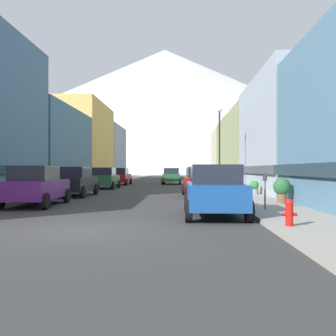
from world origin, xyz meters
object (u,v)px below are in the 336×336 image
Objects in this scene: car_left_0 at (36,186)px; car_left_2 at (105,178)px; fire_hydrant_near at (289,212)px; pedestrian_0 at (75,179)px; streetlamp_right at (219,136)px; car_left_1 at (75,181)px; potted_plant_0 at (282,189)px; parking_meter_near at (265,186)px; car_left_3 at (120,176)px; potted_plant_1 at (254,187)px; car_driving_0 at (172,176)px; car_right_0 at (214,190)px; car_right_1 at (200,182)px.

car_left_2 is (-0.00, 15.12, 0.00)m from car_left_0.
fire_hydrant_near is 24.49m from pedestrian_0.
fire_hydrant_near is 0.12× the size of streetlamp_right.
pedestrian_0 is (-11.70, 21.52, 0.33)m from fire_hydrant_near.
streetlamp_right is at bearing 90.34° from fire_hydrant_near.
potted_plant_0 is (10.80, -6.15, -0.10)m from car_left_1.
fire_hydrant_near is at bearing -35.66° from car_left_0.
car_left_0 is 3.36× the size of parking_meter_near.
car_left_2 is 7.69m from car_left_3.
streetlamp_right is (-1.65, 4.06, 3.43)m from potted_plant_1.
car_left_1 reaches higher than parking_meter_near.
car_left_3 is 5.84m from car_driving_0.
car_driving_0 is at bearing 96.93° from fire_hydrant_near.
car_left_0 is at bearing -132.11° from streetlamp_right.
car_left_0 is 5.61× the size of potted_plant_1.
car_left_1 is at bearing 90.02° from car_left_0.
car_left_3 is 25.34m from potted_plant_0.
car_left_1 is 9.07m from car_left_2.
car_right_0 is at bearing -24.04° from car_left_0.
car_left_0 is at bearing 179.45° from potted_plant_0.
car_right_0 reaches higher than pedestrian_0.
car_left_2 is 0.99× the size of car_right_1.
parking_meter_near is (1.95, 0.94, 0.11)m from car_right_0.
potted_plant_0 is at bearing 76.65° from fire_hydrant_near.
car_left_3 and car_right_0 have the same top height.
car_right_1 reaches higher than pedestrian_0.
car_driving_0 is 3.31× the size of parking_meter_near.
car_left_2 is 11.28m from car_driving_0.
potted_plant_0 is 20.00m from pedestrian_0.
fire_hydrant_near is at bearing -82.57° from car_right_1.
car_right_0 is 20.85m from pedestrian_0.
pedestrian_0 is at bearing 138.53° from car_right_1.
car_right_1 is (7.60, -16.82, 0.00)m from car_left_3.
parking_meter_near is at bearing -69.29° from car_left_3.
car_left_2 is 0.75× the size of streetlamp_right.
car_left_0 is at bearing -89.98° from car_left_1.
car_right_0 reaches higher than potted_plant_0.
car_right_0 is at bearing -67.68° from car_left_2.
pedestrian_0 is at bearing -174.45° from car_left_2.
streetlamp_right is at bearing -28.66° from car_left_2.
car_right_1 is 4.07× the size of potted_plant_0.
car_left_2 is (0.00, 9.07, 0.00)m from car_left_1.
car_left_0 is 12.38m from potted_plant_1.
car_right_1 is at bearing 89.98° from car_right_0.
car_left_3 is 1.00× the size of car_right_0.
car_left_2 is 1.00× the size of car_right_0.
car_right_0 is at bearing 116.95° from fire_hydrant_near.
potted_plant_1 is at bearing -67.90° from streetlamp_right.
pedestrian_0 is (-7.85, -10.14, -0.05)m from car_driving_0.
car_driving_0 is 0.75× the size of streetlamp_right.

